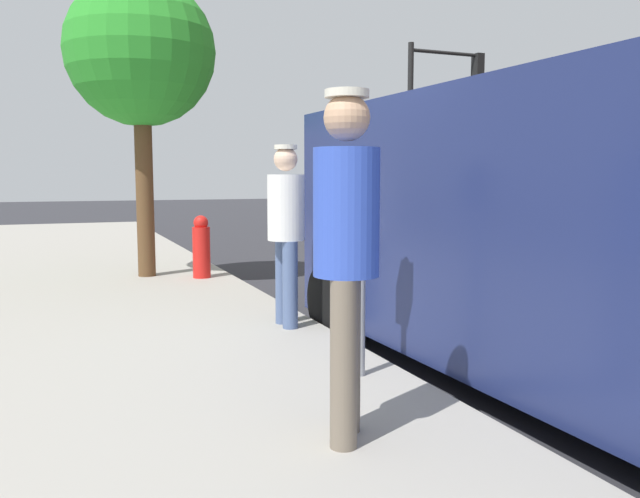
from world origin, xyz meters
name	(u,v)px	position (x,y,z in m)	size (l,w,h in m)	color
ground_plane	(451,346)	(0.00, 0.00, 0.00)	(80.00, 80.00, 0.00)	#2D2D33
sidewalk_slab	(28,385)	(3.50, 0.00, 0.07)	(5.00, 32.00, 0.15)	#9E998E
parking_meter_near	(361,228)	(1.35, 0.90, 1.18)	(0.14, 0.18, 1.52)	gray
pedestrian_in_blue	(346,242)	(1.90, 1.86, 1.20)	(0.34, 0.34, 1.81)	#726656
pedestrian_in_white	(286,224)	(1.32, -0.73, 1.10)	(0.34, 0.36, 1.67)	#4C608C
parked_van	(572,229)	(-0.15, 1.27, 1.15)	(2.25, 5.25, 2.15)	navy
traffic_light_corner	(436,106)	(-6.73, -11.02, 3.52)	(2.48, 0.42, 5.20)	black
street_tree	(141,54)	(2.13, -4.36, 3.19)	(2.01, 2.01, 4.08)	brown
fire_hydrant	(201,247)	(1.45, -3.92, 0.57)	(0.24, 0.24, 0.86)	red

